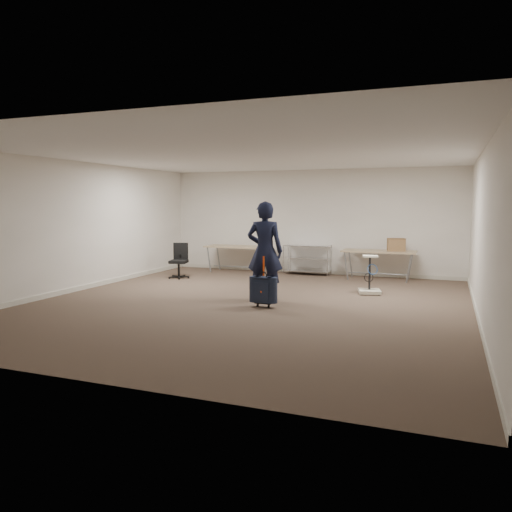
% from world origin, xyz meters
% --- Properties ---
extents(ground, '(9.00, 9.00, 0.00)m').
position_xyz_m(ground, '(0.00, 0.00, 0.00)').
color(ground, '#45352A').
rests_on(ground, ground).
extents(room_shell, '(8.00, 9.00, 9.00)m').
position_xyz_m(room_shell, '(0.00, 1.38, 0.05)').
color(room_shell, silver).
rests_on(room_shell, ground).
extents(folding_table_left, '(1.80, 0.75, 0.73)m').
position_xyz_m(folding_table_left, '(-1.90, 3.95, 0.68)').
color(folding_table_left, '#96795C').
rests_on(folding_table_left, ground).
extents(folding_table_right, '(1.80, 0.75, 0.73)m').
position_xyz_m(folding_table_right, '(1.90, 3.95, 0.68)').
color(folding_table_right, '#96795C').
rests_on(folding_table_right, ground).
extents(wire_shelf, '(1.22, 0.47, 0.80)m').
position_xyz_m(wire_shelf, '(0.00, 4.20, 0.44)').
color(wire_shelf, silver).
rests_on(wire_shelf, ground).
extents(person, '(0.77, 0.57, 1.94)m').
position_xyz_m(person, '(0.15, 0.47, 0.97)').
color(person, black).
rests_on(person, ground).
extents(suitcase, '(0.34, 0.20, 0.94)m').
position_xyz_m(suitcase, '(0.37, -0.20, 0.32)').
color(suitcase, black).
rests_on(suitcase, ground).
extents(office_chair, '(0.54, 0.54, 0.89)m').
position_xyz_m(office_chair, '(-2.89, 2.42, 0.27)').
color(office_chair, black).
rests_on(office_chair, ground).
extents(equipment_cart, '(0.54, 0.54, 0.81)m').
position_xyz_m(equipment_cart, '(1.99, 1.87, 0.21)').
color(equipment_cart, beige).
rests_on(equipment_cart, ground).
extents(cardboard_box, '(0.47, 0.40, 0.31)m').
position_xyz_m(cardboard_box, '(2.31, 4.04, 0.88)').
color(cardboard_box, '#9A7947').
rests_on(cardboard_box, folding_table_right).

